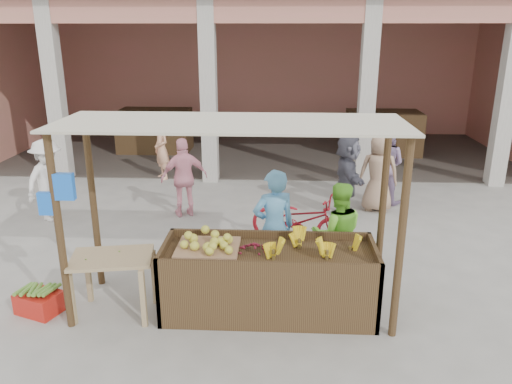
# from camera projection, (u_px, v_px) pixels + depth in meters

# --- Properties ---
(ground) EXTENTS (60.00, 60.00, 0.00)m
(ground) POSITION_uv_depth(u_px,v_px,m) (229.00, 309.00, 6.32)
(ground) COLOR gray
(ground) RESTS_ON ground
(market_building) EXTENTS (14.40, 6.40, 4.20)m
(market_building) POSITION_uv_depth(u_px,v_px,m) (262.00, 55.00, 13.95)
(market_building) COLOR #C67467
(market_building) RESTS_ON ground
(fruit_stall) EXTENTS (2.60, 0.95, 0.80)m
(fruit_stall) POSITION_uv_depth(u_px,v_px,m) (269.00, 282.00, 6.17)
(fruit_stall) COLOR #4B371E
(fruit_stall) RESTS_ON ground
(stall_awning) EXTENTS (4.09, 1.35, 2.39)m
(stall_awning) POSITION_uv_depth(u_px,v_px,m) (225.00, 157.00, 5.76)
(stall_awning) COLOR #4B371E
(stall_awning) RESTS_ON ground
(banana_heap) EXTENTS (1.08, 0.59, 0.20)m
(banana_heap) POSITION_uv_depth(u_px,v_px,m) (310.00, 245.00, 6.02)
(banana_heap) COLOR yellow
(banana_heap) RESTS_ON fruit_stall
(melon_tray) EXTENTS (0.76, 0.66, 0.20)m
(melon_tray) POSITION_uv_depth(u_px,v_px,m) (208.00, 244.00, 6.07)
(melon_tray) COLOR #956D4D
(melon_tray) RESTS_ON fruit_stall
(berry_heap) EXTENTS (0.44, 0.36, 0.14)m
(berry_heap) POSITION_uv_depth(u_px,v_px,m) (254.00, 248.00, 6.02)
(berry_heap) COLOR maroon
(berry_heap) RESTS_ON fruit_stall
(side_table) EXTENTS (1.06, 0.80, 0.78)m
(side_table) POSITION_uv_depth(u_px,v_px,m) (113.00, 267.00, 6.05)
(side_table) COLOR tan
(side_table) RESTS_ON ground
(papaya_pile) EXTENTS (0.77, 0.44, 0.22)m
(papaya_pile) POSITION_uv_depth(u_px,v_px,m) (111.00, 248.00, 5.97)
(papaya_pile) COLOR #499831
(papaya_pile) RESTS_ON side_table
(red_crate) EXTENTS (0.61, 0.53, 0.27)m
(red_crate) POSITION_uv_depth(u_px,v_px,m) (39.00, 302.00, 6.22)
(red_crate) COLOR red
(red_crate) RESTS_ON ground
(plantain_bundle) EXTENTS (0.41, 0.28, 0.08)m
(plantain_bundle) POSITION_uv_depth(u_px,v_px,m) (37.00, 290.00, 6.17)
(plantain_bundle) COLOR #5E8E33
(plantain_bundle) RESTS_ON red_crate
(produce_sacks) EXTENTS (0.81, 0.75, 0.61)m
(produce_sacks) POSITION_uv_depth(u_px,v_px,m) (369.00, 172.00, 11.31)
(produce_sacks) COLOR maroon
(produce_sacks) RESTS_ON ground
(vendor_blue) EXTENTS (0.78, 0.67, 1.74)m
(vendor_blue) POSITION_uv_depth(u_px,v_px,m) (274.00, 224.00, 6.76)
(vendor_blue) COLOR #559CCF
(vendor_blue) RESTS_ON ground
(vendor_green) EXTENTS (0.77, 0.48, 1.54)m
(vendor_green) POSITION_uv_depth(u_px,v_px,m) (337.00, 232.00, 6.75)
(vendor_green) COLOR #76D336
(vendor_green) RESTS_ON ground
(motorcycle) EXTENTS (1.19, 1.87, 0.92)m
(motorcycle) POSITION_uv_depth(u_px,v_px,m) (301.00, 219.00, 8.07)
(motorcycle) COLOR maroon
(motorcycle) RESTS_ON ground
(shopper_a) EXTENTS (0.88, 1.17, 1.64)m
(shopper_a) POSITION_uv_depth(u_px,v_px,m) (48.00, 177.00, 9.07)
(shopper_a) COLOR white
(shopper_a) RESTS_ON ground
(shopper_b) EXTENTS (1.06, 0.82, 1.60)m
(shopper_b) POSITION_uv_depth(u_px,v_px,m) (184.00, 175.00, 9.28)
(shopper_b) COLOR pink
(shopper_b) RESTS_ON ground
(shopper_c) EXTENTS (0.87, 0.62, 1.70)m
(shopper_c) POSITION_uv_depth(u_px,v_px,m) (379.00, 168.00, 9.54)
(shopper_c) COLOR tan
(shopper_c) RESTS_ON ground
(shopper_d) EXTENTS (0.66, 1.54, 1.66)m
(shopper_d) POSITION_uv_depth(u_px,v_px,m) (347.00, 173.00, 9.28)
(shopper_d) COLOR #4A4955
(shopper_d) RESTS_ON ground
(shopper_e) EXTENTS (0.66, 0.69, 1.48)m
(shopper_e) POSITION_uv_depth(u_px,v_px,m) (162.00, 148.00, 11.65)
(shopper_e) COLOR #F4AD85
(shopper_e) RESTS_ON ground
(shopper_f) EXTENTS (0.98, 0.84, 1.74)m
(shopper_f) POSITION_uv_depth(u_px,v_px,m) (386.00, 161.00, 10.00)
(shopper_f) COLOR gray
(shopper_f) RESTS_ON ground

